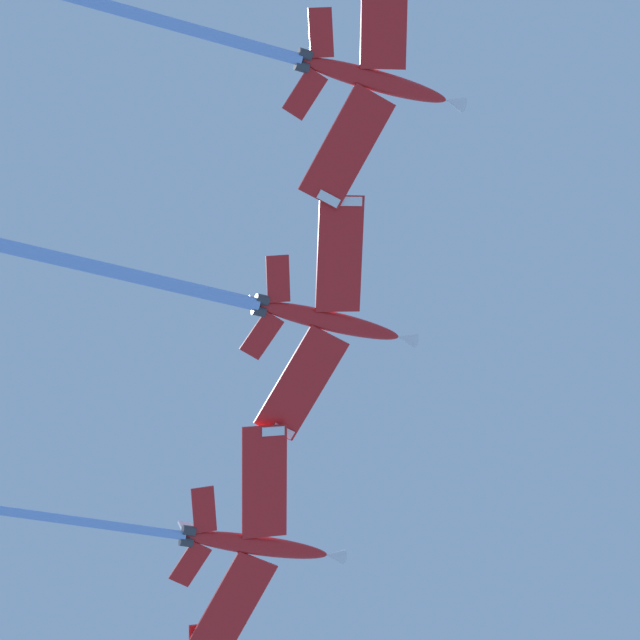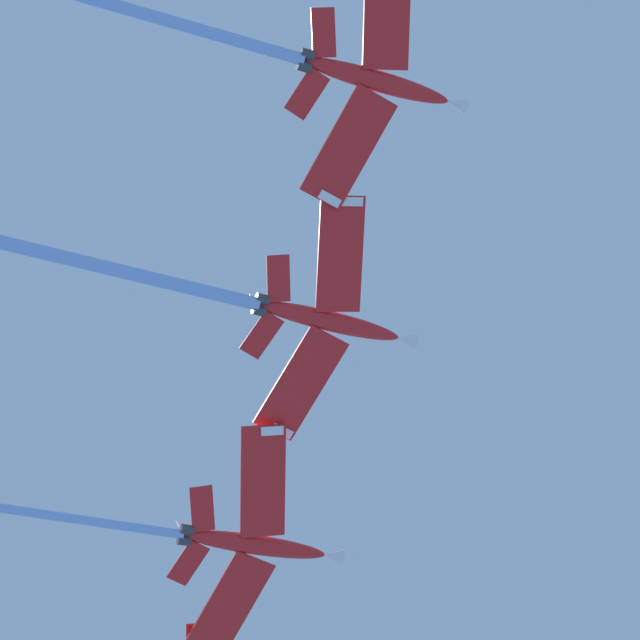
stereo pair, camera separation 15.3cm
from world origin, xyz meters
name	(u,v)px [view 2 (the right image)]	position (x,y,z in m)	size (l,w,h in m)	color
jet_inner_left	(150,529)	(-0.10, 20.31, 100.66)	(54.53, 20.13, 18.17)	red
jet_centre	(161,281)	(-2.52, 1.01, 100.08)	(54.84, 20.08, 18.76)	red
jet_inner_right	(249,44)	(0.64, -17.15, 100.32)	(50.08, 20.12, 16.81)	red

